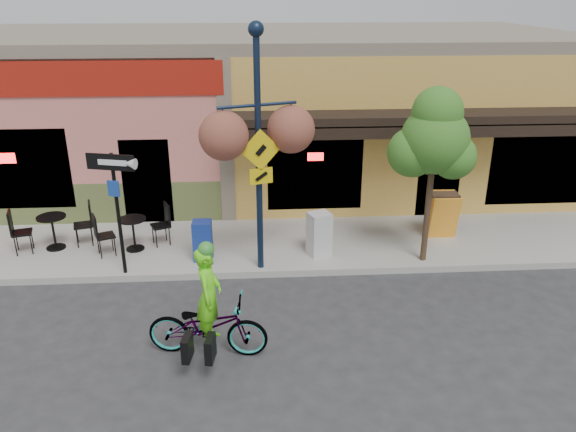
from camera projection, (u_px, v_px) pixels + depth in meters
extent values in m
plane|color=#2D2D30|center=(273.00, 289.00, 11.42)|extent=(90.00, 90.00, 0.00)
cube|color=#9E9B93|center=(270.00, 244.00, 13.24)|extent=(24.00, 3.00, 0.15)
cube|color=#A8A59E|center=(272.00, 273.00, 11.90)|extent=(24.00, 0.12, 0.15)
imported|color=maroon|center=(208.00, 326.00, 9.24)|extent=(2.07, 0.97, 1.05)
imported|color=#65F219|center=(210.00, 309.00, 9.13)|extent=(0.49, 0.67, 1.69)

